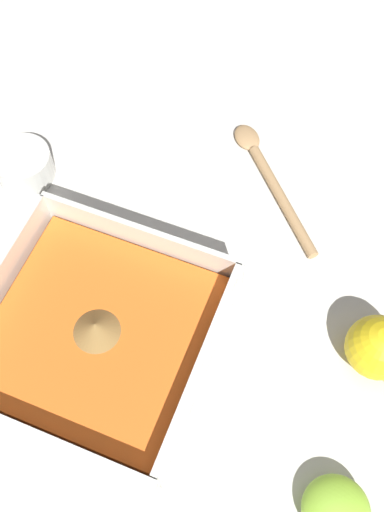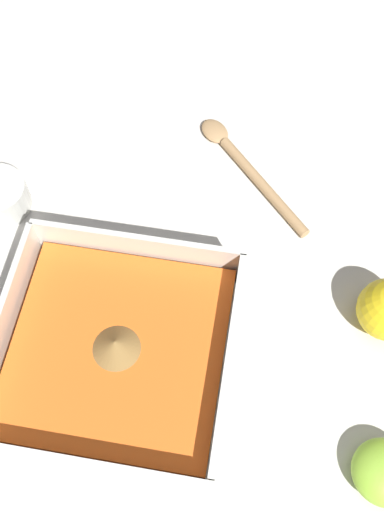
% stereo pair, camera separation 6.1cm
% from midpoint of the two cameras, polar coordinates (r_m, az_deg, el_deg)
% --- Properties ---
extents(ground_plane, '(4.00, 4.00, 0.00)m').
position_cam_midpoint_polar(ground_plane, '(0.61, -9.65, -10.24)').
color(ground_plane, beige).
extents(square_dish, '(0.22, 0.22, 0.07)m').
position_cam_midpoint_polar(square_dish, '(0.59, -10.25, -9.58)').
color(square_dish, silver).
rests_on(square_dish, ground_plane).
extents(wooden_spoon, '(0.15, 0.16, 0.01)m').
position_cam_midpoint_polar(wooden_spoon, '(0.71, 2.73, 8.28)').
color(wooden_spoon, tan).
rests_on(wooden_spoon, ground_plane).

